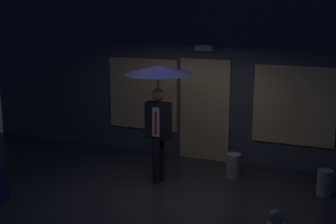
# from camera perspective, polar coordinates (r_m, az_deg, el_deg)

# --- Properties ---
(ground_plane) EXTENTS (18.00, 18.00, 0.00)m
(ground_plane) POSITION_cam_1_polar(r_m,az_deg,el_deg) (9.03, -0.20, -9.49)
(ground_plane) COLOR #2D2D33
(building_facade) EXTENTS (10.99, 0.48, 4.25)m
(building_facade) POSITION_cam_1_polar(r_m,az_deg,el_deg) (10.63, 4.61, 5.69)
(building_facade) COLOR #4C4C56
(building_facade) RESTS_ON ground
(person_with_umbrella) EXTENTS (1.28, 1.28, 2.24)m
(person_with_umbrella) POSITION_cam_1_polar(r_m,az_deg,el_deg) (9.18, -1.15, 2.40)
(person_with_umbrella) COLOR black
(person_with_umbrella) RESTS_ON ground
(sidewalk_bollard) EXTENTS (0.29, 0.29, 0.48)m
(sidewalk_bollard) POSITION_cam_1_polar(r_m,az_deg,el_deg) (9.85, 7.54, -6.15)
(sidewalk_bollard) COLOR #9E998E
(sidewalk_bollard) RESTS_ON ground
(sidewalk_bollard_2) EXTENTS (0.27, 0.27, 0.47)m
(sidewalk_bollard_2) POSITION_cam_1_polar(r_m,az_deg,el_deg) (9.34, 17.61, -7.78)
(sidewalk_bollard_2) COLOR #9E998E
(sidewalk_bollard_2) RESTS_ON ground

